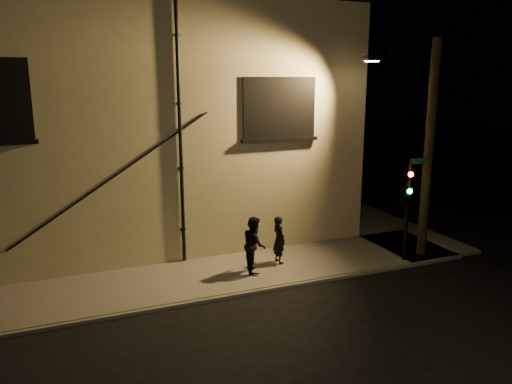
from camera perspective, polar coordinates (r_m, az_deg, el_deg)
name	(u,v)px	position (r m, az deg, el deg)	size (l,w,h in m)	color
ground	(271,290)	(14.65, 1.75, -11.13)	(90.00, 90.00, 0.00)	black
sidewalk	(253,239)	(18.84, -0.33, -5.34)	(21.00, 16.00, 0.12)	#605F57
building	(115,117)	(21.39, -15.81, 8.26)	(16.20, 12.23, 8.80)	#BCB687
pedestrian_a	(279,240)	(16.09, 2.64, -5.46)	(0.57, 0.37, 1.56)	black
pedestrian_b	(254,244)	(15.34, -0.20, -6.01)	(0.85, 0.66, 1.74)	black
traffic_signal	(406,194)	(16.45, 16.72, -0.24)	(1.31, 1.98, 3.36)	black
streetlamp_pole	(425,146)	(17.17, 18.79, 5.05)	(2.02, 1.39, 7.19)	black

